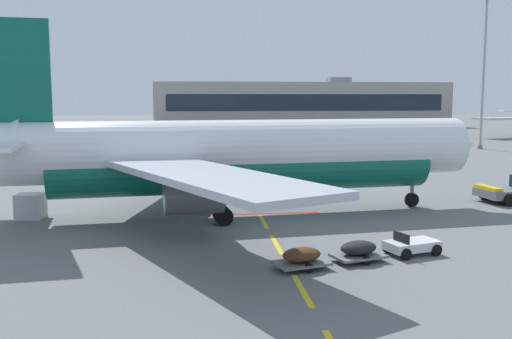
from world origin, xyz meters
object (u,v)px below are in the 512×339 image
object	(u,v)px
uld_cargo_container	(31,206)
apron_light_mast_far	(485,52)
airliner_foreground	(237,155)
baggage_train	(359,251)

from	to	relation	value
uld_cargo_container	apron_light_mast_far	size ratio (longest dim) A/B	0.08
airliner_foreground	uld_cargo_container	world-z (taller)	airliner_foreground
airliner_foreground	apron_light_mast_far	distance (m)	60.92
baggage_train	uld_cargo_container	xyz separation A→B (m)	(-17.95, 11.65, 0.28)
apron_light_mast_far	uld_cargo_container	bearing A→B (deg)	-139.75
baggage_train	airliner_foreground	bearing A→B (deg)	113.02
uld_cargo_container	apron_light_mast_far	bearing A→B (deg)	40.25
baggage_train	uld_cargo_container	bearing A→B (deg)	147.01
baggage_train	apron_light_mast_far	distance (m)	67.73
airliner_foreground	uld_cargo_container	size ratio (longest dim) A/B	20.09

